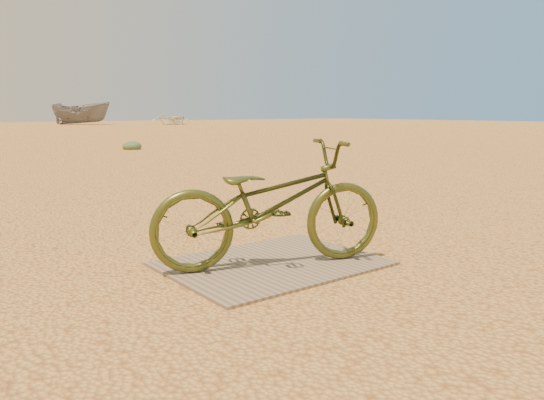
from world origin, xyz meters
TOP-DOWN VIEW (x-y plane):
  - ground at (0.00, 0.00)m, footprint 120.00×120.00m
  - plywood_board at (0.00, -0.60)m, footprint 1.60×1.21m
  - bicycle at (-0.05, -0.65)m, footprint 1.92×1.19m
  - boat_mid_right at (13.15, 44.81)m, footprint 5.33×4.75m
  - boat_far_right at (20.32, 41.35)m, footprint 5.45×6.25m
  - kale_b at (4.20, 12.16)m, footprint 0.60×0.60m

SIDE VIEW (x-z plane):
  - ground at x=0.00m, z-range 0.00..0.00m
  - kale_b at x=4.20m, z-range -0.16..0.16m
  - plywood_board at x=0.00m, z-range 0.00..0.02m
  - bicycle at x=-0.05m, z-range 0.02..0.97m
  - boat_far_right at x=20.32m, z-range 0.00..1.08m
  - boat_mid_right at x=13.15m, z-range 0.00..2.02m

